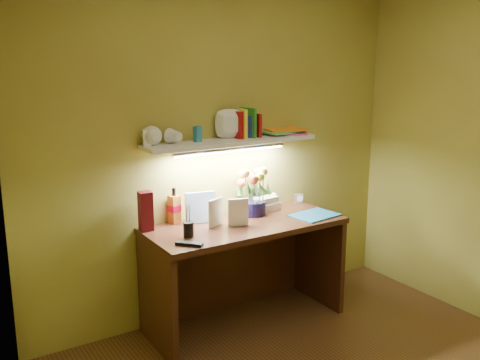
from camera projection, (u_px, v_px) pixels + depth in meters
name	position (u px, v px, depth m)	size (l,w,h in m)	color
desk	(245.00, 273.00, 3.81)	(1.40, 0.60, 0.75)	#3C1C10
flower_bouquet	(252.00, 191.00, 3.90)	(0.22, 0.22, 0.35)	black
telephone	(265.00, 203.00, 4.03)	(0.20, 0.15, 0.12)	beige
desk_clock	(298.00, 198.00, 4.25)	(0.07, 0.04, 0.07)	silver
whisky_bottle	(174.00, 206.00, 3.69)	(0.07, 0.07, 0.25)	#B7611C
whisky_box	(146.00, 211.00, 3.54)	(0.09, 0.09, 0.27)	#510C14
pen_cup	(188.00, 224.00, 3.42)	(0.07, 0.07, 0.16)	black
art_card	(201.00, 207.00, 3.72)	(0.21, 0.04, 0.21)	white
tv_remote	(189.00, 244.00, 3.28)	(0.05, 0.17, 0.02)	black
blue_folder	(315.00, 215.00, 3.90)	(0.33, 0.24, 0.01)	teal
desk_book_a	(209.00, 215.00, 3.57)	(0.15, 0.02, 0.20)	white
desk_book_b	(228.00, 213.00, 3.62)	(0.14, 0.01, 0.19)	white
wall_shelf	(232.00, 137.00, 3.75)	(1.32, 0.32, 0.24)	white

